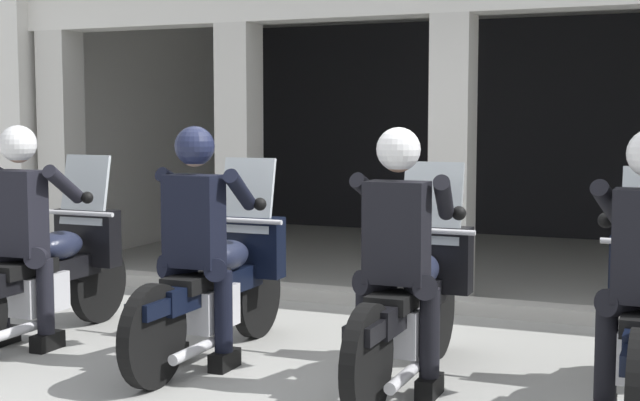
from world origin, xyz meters
The scene contains 9 objects.
ground_plane centered at (0.00, 3.00, 0.00)m, with size 80.00×80.00×0.00m, color #999993.
station_building centered at (0.29, 5.10, 2.01)m, with size 9.64×5.32×3.14m.
kerb_strip centered at (0.29, 1.94, 0.06)m, with size 9.14×0.24×0.12m, color #B7B5AD.
motorcycle_far_left centered at (-2.09, -0.11, 0.50)m, with size 0.62×2.04×1.35m.
police_officer_far_left centered at (-2.09, -0.39, 0.94)m, with size 0.63×0.61×1.58m.
motorcycle_center_left centered at (-0.70, -0.06, 0.50)m, with size 0.62×2.04×1.35m.
police_officer_center_left centered at (-0.70, -0.35, 0.94)m, with size 0.63×0.61×1.58m.
motorcycle_center_right centered at (0.70, -0.11, 0.50)m, with size 0.62×2.04×1.35m.
police_officer_center_right centered at (0.70, -0.39, 0.94)m, with size 0.63×0.61×1.58m.
Camera 1 is at (2.33, -5.50, 1.65)m, focal length 51.29 mm.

